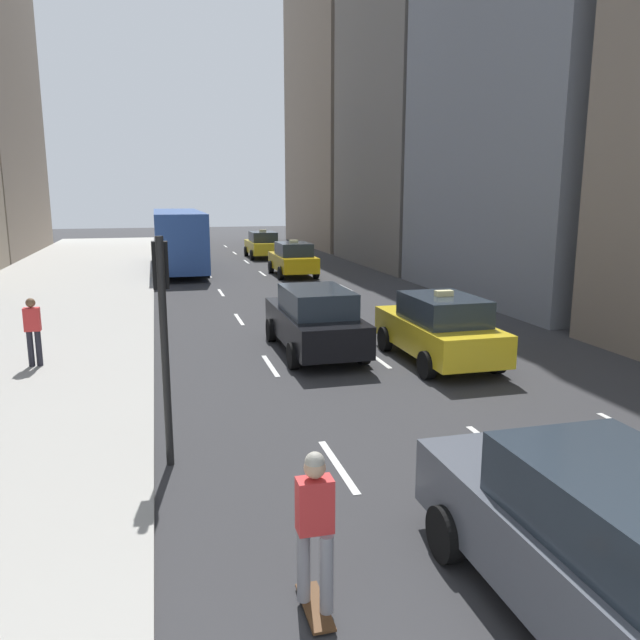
{
  "coord_description": "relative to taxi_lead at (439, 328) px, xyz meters",
  "views": [
    {
      "loc": [
        -2.79,
        -0.79,
        4.22
      ],
      "look_at": [
        0.87,
        13.21,
        1.27
      ],
      "focal_mm": 35.0,
      "sensor_mm": 36.0,
      "label": 1
    }
  ],
  "objects": [
    {
      "name": "sidewalk_left",
      "position": [
        -11.0,
        13.7,
        -0.81
      ],
      "size": [
        8.0,
        66.0,
        0.15
      ],
      "primitive_type": "cube",
      "color": "#ADAAA3",
      "rests_on": "ground"
    },
    {
      "name": "lane_markings",
      "position": [
        -1.4,
        9.7,
        -0.87
      ],
      "size": [
        5.72,
        56.0,
        0.01
      ],
      "color": "white",
      "rests_on": "ground"
    },
    {
      "name": "building_row_right",
      "position": [
        8.0,
        14.51,
        11.78
      ],
      "size": [
        6.0,
        58.38,
        26.17
      ],
      "color": "gray",
      "rests_on": "ground"
    },
    {
      "name": "taxi_lead",
      "position": [
        0.0,
        0.0,
        0.0
      ],
      "size": [
        2.02,
        4.4,
        1.87
      ],
      "color": "yellow",
      "rests_on": "ground"
    },
    {
      "name": "taxi_second",
      "position": [
        0.0,
        26.89,
        0.0
      ],
      "size": [
        2.02,
        4.4,
        1.87
      ],
      "color": "yellow",
      "rests_on": "ground"
    },
    {
      "name": "taxi_third",
      "position": [
        0.0,
        17.4,
        0.0
      ],
      "size": [
        2.02,
        4.4,
        1.87
      ],
      "color": "yellow",
      "rests_on": "ground"
    },
    {
      "name": "sedan_black_near",
      "position": [
        -2.8,
        1.73,
        0.02
      ],
      "size": [
        2.02,
        4.87,
        1.77
      ],
      "color": "black",
      "rests_on": "ground"
    },
    {
      "name": "sedan_silver_behind",
      "position": [
        -2.8,
        -9.61,
        0.02
      ],
      "size": [
        2.02,
        4.75,
        1.78
      ],
      "color": "#565B66",
      "rests_on": "ground"
    },
    {
      "name": "city_bus",
      "position": [
        -5.61,
        21.56,
        0.91
      ],
      "size": [
        2.8,
        11.61,
        3.25
      ],
      "color": "#2D519E",
      "rests_on": "ground"
    },
    {
      "name": "skateboarder",
      "position": [
        -5.4,
        -8.57,
        0.08
      ],
      "size": [
        0.36,
        0.8,
        1.75
      ],
      "color": "brown",
      "rests_on": "ground"
    },
    {
      "name": "pedestrian_far_walking",
      "position": [
        -9.73,
        1.61,
        0.19
      ],
      "size": [
        0.36,
        0.22,
        1.65
      ],
      "color": "#23232D",
      "rests_on": "sidewalk_left"
    },
    {
      "name": "traffic_light_pole",
      "position": [
        -6.75,
        -4.46,
        1.53
      ],
      "size": [
        0.24,
        0.42,
        3.6
      ],
      "color": "black",
      "rests_on": "ground"
    }
  ]
}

